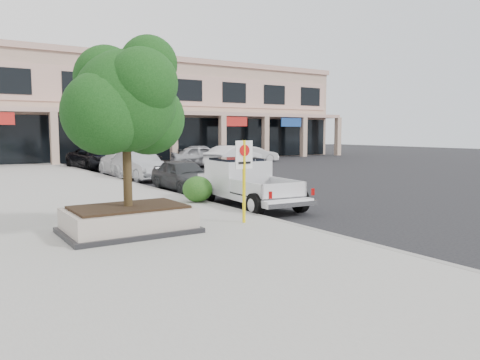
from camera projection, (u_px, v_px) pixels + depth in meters
name	position (u px, v px, depth m)	size (l,w,h in m)	color
ground	(314.00, 219.00, 14.47)	(120.00, 120.00, 0.00)	black
sidewalk	(82.00, 206.00, 16.46)	(8.00, 52.00, 0.15)	gray
curb	(183.00, 197.00, 18.61)	(0.20, 52.00, 0.15)	gray
strip_mall	(144.00, 110.00, 46.56)	(40.55, 12.43, 9.50)	tan
planter	(129.00, 220.00, 11.79)	(3.20, 2.20, 0.68)	black
planter_tree	(129.00, 102.00, 11.68)	(2.90, 2.55, 4.00)	#312513
no_parking_sign	(244.00, 170.00, 12.94)	(0.55, 0.09, 2.30)	yellow
hedge	(198.00, 189.00, 16.83)	(1.10, 0.99, 0.94)	#164814
pickup_truck	(250.00, 183.00, 16.68)	(2.00, 5.41, 1.70)	silver
curb_car_a	(183.00, 175.00, 21.14)	(1.70, 4.24, 1.44)	#2B2E30
curb_car_b	(140.00, 166.00, 25.80)	(1.64, 4.72, 1.55)	#9B9EA3
curb_car_c	(124.00, 164.00, 28.08)	(2.01, 4.94, 1.43)	silver
curb_car_d	(96.00, 158.00, 32.96)	(2.60, 5.65, 1.57)	black
lot_car_a	(203.00, 156.00, 35.02)	(1.92, 4.78, 1.63)	#A9ABB1
lot_car_b	(234.00, 157.00, 34.13)	(1.74, 4.98, 1.64)	silver
lot_car_c	(211.00, 157.00, 35.84)	(1.94, 4.78, 1.39)	#2F3134
lot_car_d	(127.00, 156.00, 36.65)	(2.56, 5.54, 1.54)	black
lot_car_e	(202.00, 153.00, 42.16)	(1.78, 4.41, 1.50)	#A1A4A9
lot_car_f	(255.00, 154.00, 41.05)	(1.40, 4.03, 1.33)	silver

